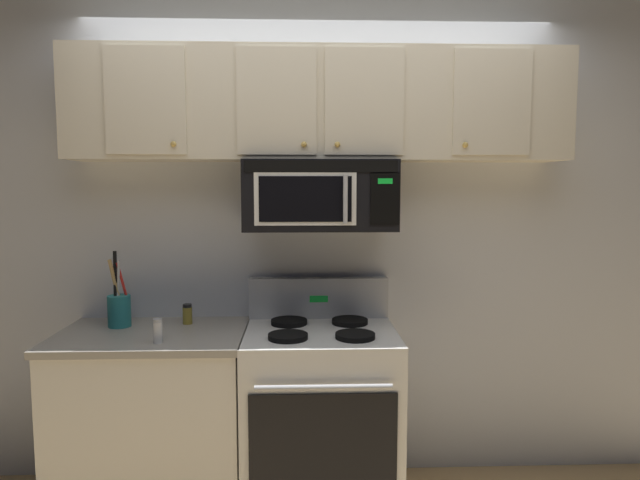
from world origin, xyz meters
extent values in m
cube|color=silver|center=(0.00, 0.79, 1.35)|extent=(5.20, 0.10, 2.70)
cube|color=white|center=(0.00, 0.42, 0.45)|extent=(0.76, 0.64, 0.90)
cube|color=black|center=(0.00, 0.09, 0.44)|extent=(0.67, 0.01, 0.52)
cylinder|color=#B7BABF|center=(0.00, 0.06, 0.74)|extent=(0.61, 0.03, 0.03)
cube|color=#B7BABF|center=(0.00, 0.70, 1.01)|extent=(0.76, 0.07, 0.22)
cube|color=#19D83F|center=(0.00, 0.67, 1.01)|extent=(0.10, 0.00, 0.04)
cylinder|color=black|center=(-0.16, 0.28, 0.91)|extent=(0.19, 0.19, 0.02)
cylinder|color=black|center=(0.16, 0.28, 0.91)|extent=(0.19, 0.19, 0.02)
cylinder|color=black|center=(-0.16, 0.56, 0.91)|extent=(0.19, 0.19, 0.02)
cylinder|color=black|center=(0.16, 0.56, 0.91)|extent=(0.19, 0.19, 0.02)
cube|color=black|center=(0.00, 0.54, 1.57)|extent=(0.76, 0.39, 0.35)
cube|color=black|center=(0.00, 0.35, 1.72)|extent=(0.73, 0.01, 0.06)
cube|color=white|center=(-0.07, 0.35, 1.56)|extent=(0.49, 0.01, 0.25)
cube|color=black|center=(-0.08, 0.34, 1.56)|extent=(0.44, 0.01, 0.22)
cube|color=black|center=(0.30, 0.35, 1.56)|extent=(0.14, 0.01, 0.25)
cube|color=#19D83F|center=(0.30, 0.34, 1.65)|extent=(0.07, 0.00, 0.03)
cylinder|color=#B7BABF|center=(0.11, 0.32, 1.56)|extent=(0.02, 0.02, 0.23)
cube|color=beige|center=(0.00, 0.57, 2.02)|extent=(2.50, 0.33, 0.55)
cube|color=beige|center=(-0.83, 0.40, 2.02)|extent=(0.38, 0.01, 0.51)
sphere|color=tan|center=(-0.70, 0.39, 1.82)|extent=(0.03, 0.03, 0.03)
cube|color=beige|center=(-0.21, 0.40, 2.02)|extent=(0.38, 0.01, 0.51)
sphere|color=tan|center=(-0.08, 0.39, 1.82)|extent=(0.03, 0.03, 0.03)
cube|color=beige|center=(0.21, 0.40, 2.02)|extent=(0.38, 0.01, 0.51)
sphere|color=tan|center=(0.08, 0.39, 1.82)|extent=(0.03, 0.03, 0.03)
cube|color=beige|center=(0.83, 0.40, 2.02)|extent=(0.38, 0.01, 0.51)
sphere|color=tan|center=(0.70, 0.39, 1.82)|extent=(0.03, 0.03, 0.03)
cube|color=white|center=(-0.84, 0.43, 0.43)|extent=(0.90, 0.62, 0.86)
cube|color=#9E998E|center=(-0.84, 0.43, 0.88)|extent=(0.93, 0.65, 0.03)
cylinder|color=teal|center=(-1.03, 0.54, 0.98)|extent=(0.12, 0.12, 0.16)
cylinder|color=tan|center=(-1.05, 0.55, 1.12)|extent=(0.07, 0.02, 0.26)
cylinder|color=red|center=(-1.01, 0.56, 1.11)|extent=(0.07, 0.02, 0.25)
cylinder|color=silver|center=(-1.03, 0.55, 1.12)|extent=(0.04, 0.06, 0.26)
cylinder|color=#BCBCC1|center=(-1.04, 0.55, 1.10)|extent=(0.04, 0.06, 0.23)
cylinder|color=black|center=(-1.05, 0.55, 1.14)|extent=(0.03, 0.06, 0.30)
cylinder|color=white|center=(-0.76, 0.23, 0.95)|extent=(0.04, 0.04, 0.10)
cylinder|color=#B7BABF|center=(-0.76, 0.23, 1.01)|extent=(0.04, 0.04, 0.02)
cylinder|color=olive|center=(-0.69, 0.59, 0.94)|extent=(0.05, 0.05, 0.09)
cylinder|color=black|center=(-0.69, 0.59, 1.00)|extent=(0.05, 0.05, 0.02)
camera|label=1|loc=(-0.10, -2.28, 1.62)|focal=31.02mm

